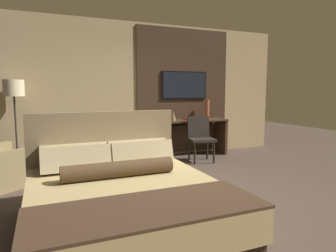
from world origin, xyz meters
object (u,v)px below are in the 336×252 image
object	(u,v)px
bed	(123,199)
floor_lamp	(14,95)
desk_chair	(200,135)
book	(189,119)
tv	(184,85)
desk	(188,132)
vase_tall	(207,109)
vase_short	(173,116)

from	to	relation	value
bed	floor_lamp	xyz separation A→B (m)	(-1.14, 2.90, 1.01)
bed	desk_chair	world-z (taller)	bed
floor_lamp	desk_chair	bearing A→B (deg)	-9.15
book	desk_chair	bearing A→B (deg)	-91.07
tv	book	xyz separation A→B (m)	(-0.00, -0.25, -0.72)
tv	floor_lamp	xyz separation A→B (m)	(-3.34, -0.21, -0.20)
bed	desk	bearing A→B (deg)	52.78
floor_lamp	book	distance (m)	3.38
bed	vase_tall	xyz separation A→B (m)	(2.71, 2.97, 0.68)
desk_chair	floor_lamp	size ratio (longest dim) A/B	0.56
vase_short	vase_tall	bearing A→B (deg)	11.34
vase_tall	bed	bearing A→B (deg)	-132.33
tv	vase_short	world-z (taller)	tv
desk_chair	book	size ratio (longest dim) A/B	3.49
book	bed	bearing A→B (deg)	-127.55
desk_chair	book	bearing A→B (deg)	98.99
bed	vase_tall	distance (m)	4.08
book	floor_lamp	bearing A→B (deg)	179.33
desk	floor_lamp	size ratio (longest dim) A/B	1.04
desk	vase_short	world-z (taller)	vase_short
desk_chair	vase_short	size ratio (longest dim) A/B	4.36
bed	desk	xyz separation A→B (m)	(2.20, 2.90, 0.21)
desk	floor_lamp	xyz separation A→B (m)	(-3.34, 0.00, 0.80)
desk	book	xyz separation A→B (m)	(-0.00, -0.04, 0.28)
bed	tv	xyz separation A→B (m)	(2.20, 3.11, 1.21)
book	vase_tall	bearing A→B (deg)	12.44
tv	vase_tall	distance (m)	0.74
vase_short	book	distance (m)	0.42
bed	desk_chair	xyz separation A→B (m)	(2.19, 2.36, 0.22)
bed	vase_short	distance (m)	3.36
floor_lamp	vase_tall	xyz separation A→B (m)	(3.84, 0.07, -0.33)
desk	tv	size ratio (longest dim) A/B	1.55
vase_tall	book	xyz separation A→B (m)	(-0.51, -0.11, -0.20)
bed	book	xyz separation A→B (m)	(2.20, 2.86, 0.49)
vase_short	book	world-z (taller)	vase_short
tv	floor_lamp	size ratio (longest dim) A/B	0.67
floor_lamp	vase_short	xyz separation A→B (m)	(2.93, -0.11, -0.44)
book	tv	bearing A→B (deg)	89.24
desk_chair	tv	bearing A→B (deg)	99.09
desk_chair	book	distance (m)	0.57
desk_chair	vase_tall	world-z (taller)	vase_tall
desk	vase_tall	size ratio (longest dim) A/B	3.94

